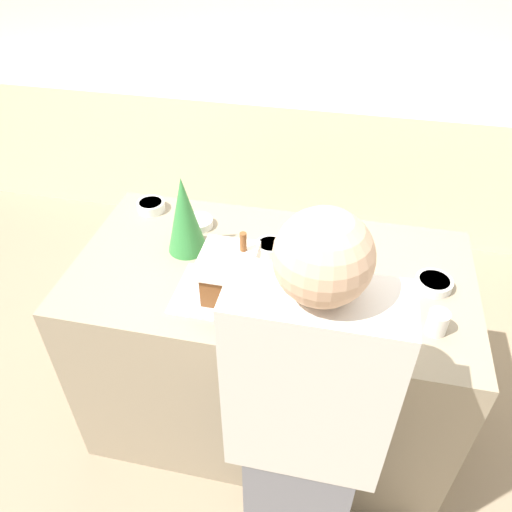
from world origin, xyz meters
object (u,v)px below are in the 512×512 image
(candy_bowl_near_tray_left, at_px, (347,246))
(mug, at_px, (437,322))
(decorative_tree, at_px, (185,215))
(candy_bowl_beside_tree, at_px, (198,222))
(candy_bowl_behind_tray, at_px, (151,206))
(baking_tray, at_px, (230,295))
(candy_bowl_far_left, at_px, (434,283))
(person, at_px, (304,436))
(gingerbread_house, at_px, (229,273))
(candy_bowl_far_right, at_px, (270,247))

(candy_bowl_near_tray_left, relative_size, mug, 1.52)
(decorative_tree, height_order, candy_bowl_beside_tree, decorative_tree)
(candy_bowl_behind_tray, bearing_deg, baking_tray, -43.91)
(candy_bowl_behind_tray, relative_size, candy_bowl_far_left, 0.91)
(candy_bowl_far_left, bearing_deg, person, -120.70)
(decorative_tree, distance_m, candy_bowl_far_left, 0.99)
(person, bearing_deg, mug, 48.29)
(gingerbread_house, xyz_separation_m, decorative_tree, (-0.24, 0.24, 0.06))
(candy_bowl_far_right, distance_m, person, 0.80)
(candy_bowl_far_left, bearing_deg, baking_tray, -164.38)
(candy_bowl_near_tray_left, xyz_separation_m, person, (-0.06, -0.82, -0.11))
(candy_bowl_beside_tree, bearing_deg, decorative_tree, -88.58)
(gingerbread_house, distance_m, candy_bowl_far_left, 0.77)
(gingerbread_house, bearing_deg, person, -53.23)
(decorative_tree, distance_m, mug, 1.02)
(baking_tray, relative_size, candy_bowl_far_right, 3.41)
(gingerbread_house, xyz_separation_m, candy_bowl_behind_tray, (-0.49, 0.48, -0.09))
(baking_tray, xyz_separation_m, mug, (0.73, -0.02, 0.04))
(decorative_tree, height_order, candy_bowl_far_left, decorative_tree)
(candy_bowl_far_right, bearing_deg, mug, -26.40)
(candy_bowl_far_right, height_order, candy_bowl_far_left, candy_bowl_far_right)
(baking_tray, relative_size, candy_bowl_far_left, 2.95)
(candy_bowl_near_tray_left, xyz_separation_m, candy_bowl_far_left, (0.34, -0.15, -0.00))
(candy_bowl_near_tray_left, bearing_deg, candy_bowl_behind_tray, 172.70)
(baking_tray, height_order, gingerbread_house, gingerbread_house)
(mug, xyz_separation_m, person, (-0.39, -0.44, -0.13))
(baking_tray, xyz_separation_m, gingerbread_house, (0.00, 0.00, 0.11))
(candy_bowl_beside_tree, height_order, person, person)
(baking_tray, bearing_deg, candy_bowl_far_left, 15.62)
(decorative_tree, xyz_separation_m, candy_bowl_beside_tree, (-0.00, 0.16, -0.15))
(candy_bowl_behind_tray, distance_m, person, 1.26)
(gingerbread_house, bearing_deg, candy_bowl_behind_tray, 136.12)
(candy_bowl_beside_tree, bearing_deg, mug, -23.46)
(baking_tray, relative_size, decorative_tree, 1.21)
(decorative_tree, xyz_separation_m, person, (0.58, -0.70, -0.25))
(person, bearing_deg, candy_bowl_behind_tray, 131.86)
(baking_tray, bearing_deg, candy_bowl_near_tray_left, 41.82)
(baking_tray, xyz_separation_m, candy_bowl_far_left, (0.74, 0.21, 0.02))
(person, bearing_deg, baking_tray, 126.81)
(mug, height_order, person, person)
(candy_bowl_near_tray_left, relative_size, candy_bowl_beside_tree, 1.07)
(gingerbread_house, bearing_deg, mug, -1.86)
(decorative_tree, height_order, candy_bowl_behind_tray, decorative_tree)
(candy_bowl_far_left, bearing_deg, candy_bowl_behind_tray, 167.73)
(candy_bowl_behind_tray, distance_m, candy_bowl_far_right, 0.62)
(candy_bowl_far_left, xyz_separation_m, candy_bowl_beside_tree, (-0.98, 0.19, -0.00))
(candy_bowl_far_right, xyz_separation_m, candy_bowl_near_tray_left, (0.31, 0.07, 0.00))
(candy_bowl_far_right, height_order, person, person)
(gingerbread_house, xyz_separation_m, person, (0.34, -0.46, -0.19))
(candy_bowl_behind_tray, height_order, mug, mug)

